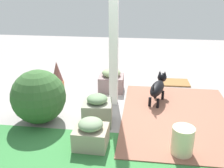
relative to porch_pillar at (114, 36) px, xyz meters
The scene contains 11 objects.
ground_plane 1.25m from the porch_pillar, behind, with size 12.00×12.00×0.00m, color gray.
brick_path 1.66m from the porch_pillar, 161.31° to the left, with size 1.80×2.40×0.02m, color #925C49.
porch_pillar is the anchor object (origin of this frame).
stone_planter_nearest 1.14m from the porch_pillar, 78.43° to the right, with size 0.49×0.45×0.45m.
stone_planter_mid 1.23m from the porch_pillar, 78.21° to the left, with size 0.47×0.44×0.47m.
stone_planter_far 1.68m from the porch_pillar, 84.51° to the left, with size 0.43×0.39×0.40m.
round_shrub 1.51m from the porch_pillar, 36.88° to the left, with size 0.82×0.82×0.82m, color #335B2C.
terracotta_pot_spiky 1.49m from the porch_pillar, 16.69° to the right, with size 0.24×0.24×0.63m.
dog 1.19m from the porch_pillar, behind, with size 0.36×0.74×0.51m.
ceramic_urn 1.97m from the porch_pillar, 127.05° to the left, with size 0.27×0.27×0.37m, color beige.
doormat 2.02m from the porch_pillar, 135.96° to the right, with size 0.61×0.45×0.03m, color olive.
Camera 1 is at (-0.15, 4.08, 1.96)m, focal length 40.60 mm.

